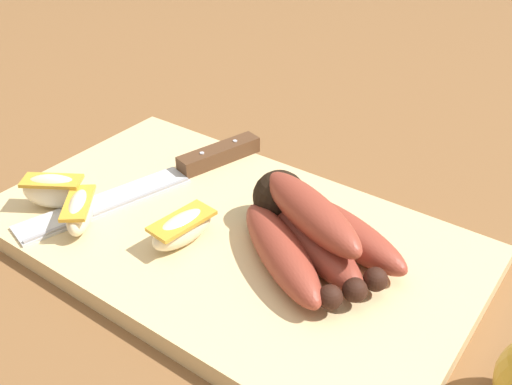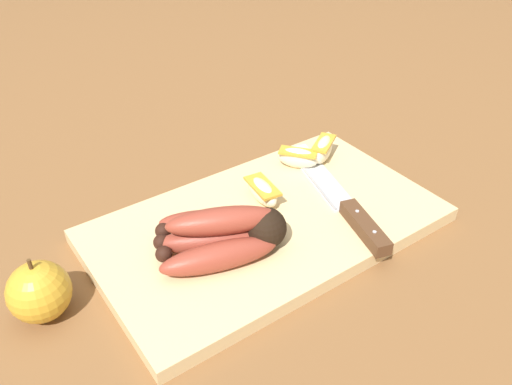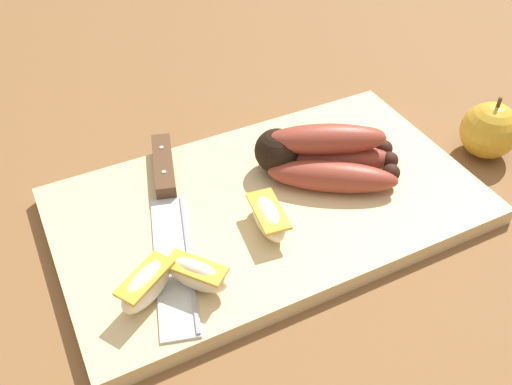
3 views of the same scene
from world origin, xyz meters
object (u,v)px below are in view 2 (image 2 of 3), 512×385
banana_bunch (224,234)px  whole_apple (39,292)px  chefs_knife (347,207)px  apple_wedge_far (298,158)px  apple_wedge_middle (323,149)px  apple_wedge_near (262,191)px

banana_bunch → whole_apple: (0.21, -0.04, -0.01)m
chefs_knife → whole_apple: whole_apple is taller
apple_wedge_far → whole_apple: whole_apple is taller
apple_wedge_middle → apple_wedge_near: bearing=13.0°
banana_bunch → apple_wedge_far: banana_bunch is taller
banana_bunch → whole_apple: bearing=-11.4°
banana_bunch → chefs_knife: size_ratio=0.62×
whole_apple → apple_wedge_near: bearing=-177.7°
apple_wedge_near → chefs_knife: bearing=132.3°
banana_bunch → apple_wedge_middle: bearing=-159.7°
apple_wedge_far → whole_apple: 0.41m
apple_wedge_far → whole_apple: (0.41, 0.05, -0.00)m
apple_wedge_near → whole_apple: bearing=2.3°
banana_bunch → apple_wedge_near: size_ratio=2.48×
apple_wedge_near → banana_bunch: bearing=29.5°
apple_wedge_middle → whole_apple: (0.45, 0.05, -0.00)m
apple_wedge_middle → whole_apple: bearing=5.7°
apple_wedge_middle → banana_bunch: bearing=20.3°
chefs_knife → apple_wedge_near: apple_wedge_near is taller
chefs_knife → whole_apple: size_ratio=3.39×
apple_wedge_far → whole_apple: bearing=7.2°
apple_wedge_far → chefs_knife: bearing=83.0°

